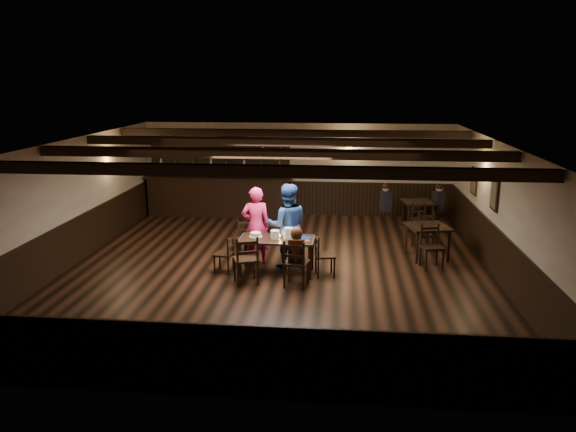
# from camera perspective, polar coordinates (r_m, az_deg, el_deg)

# --- Properties ---
(ground) EXTENTS (10.00, 10.00, 0.00)m
(ground) POSITION_cam_1_polar(r_m,az_deg,el_deg) (12.02, -0.98, -5.40)
(ground) COLOR black
(ground) RESTS_ON ground
(room_shell) EXTENTS (9.02, 10.02, 2.71)m
(room_shell) POSITION_cam_1_polar(r_m,az_deg,el_deg) (11.60, -0.95, 2.83)
(room_shell) COLOR beige
(room_shell) RESTS_ON ground
(dining_table) EXTENTS (1.56, 0.80, 0.75)m
(dining_table) POSITION_cam_1_polar(r_m,az_deg,el_deg) (11.57, -1.16, -2.68)
(dining_table) COLOR black
(dining_table) RESTS_ON ground
(chair_near_left) EXTENTS (0.58, 0.57, 0.98)m
(chair_near_left) POSITION_cam_1_polar(r_m,az_deg,el_deg) (10.99, -4.23, -4.14)
(chair_near_left) COLOR black
(chair_near_left) RESTS_ON ground
(chair_near_right) EXTENTS (0.52, 0.50, 0.96)m
(chair_near_right) POSITION_cam_1_polar(r_m,az_deg,el_deg) (10.81, 0.74, -4.51)
(chair_near_right) COLOR black
(chair_near_right) RESTS_ON ground
(chair_end_left) EXTENTS (0.40, 0.42, 0.80)m
(chair_end_left) POSITION_cam_1_polar(r_m,az_deg,el_deg) (11.73, -6.24, -3.56)
(chair_end_left) COLOR black
(chair_end_left) RESTS_ON ground
(chair_end_right) EXTENTS (0.46, 0.47, 0.87)m
(chair_end_right) POSITION_cam_1_polar(r_m,az_deg,el_deg) (11.48, 3.42, -3.68)
(chair_end_right) COLOR black
(chair_end_right) RESTS_ON ground
(chair_far_pushed) EXTENTS (0.42, 0.40, 0.81)m
(chair_far_pushed) POSITION_cam_1_polar(r_m,az_deg,el_deg) (12.89, -4.34, -1.90)
(chair_far_pushed) COLOR black
(chair_far_pushed) RESTS_ON ground
(woman_pink) EXTENTS (0.68, 0.51, 1.70)m
(woman_pink) POSITION_cam_1_polar(r_m,az_deg,el_deg) (12.17, -3.29, -0.98)
(woman_pink) COLOR #F92E5D
(woman_pink) RESTS_ON ground
(man_blue) EXTENTS (0.97, 0.81, 1.81)m
(man_blue) POSITION_cam_1_polar(r_m,az_deg,el_deg) (11.94, -0.09, -0.98)
(man_blue) COLOR navy
(man_blue) RESTS_ON ground
(seated_person) EXTENTS (0.31, 0.47, 0.76)m
(seated_person) POSITION_cam_1_polar(r_m,az_deg,el_deg) (10.79, 0.86, -3.17)
(seated_person) COLOR black
(seated_person) RESTS_ON ground
(cake) EXTENTS (0.27, 0.27, 0.09)m
(cake) POSITION_cam_1_polar(r_m,az_deg,el_deg) (11.70, -3.30, -1.90)
(cake) COLOR white
(cake) RESTS_ON dining_table
(plate_stack_a) EXTENTS (0.19, 0.19, 0.17)m
(plate_stack_a) POSITION_cam_1_polar(r_m,az_deg,el_deg) (11.51, -1.33, -1.88)
(plate_stack_a) COLOR white
(plate_stack_a) RESTS_ON dining_table
(plate_stack_b) EXTENTS (0.19, 0.19, 0.23)m
(plate_stack_b) POSITION_cam_1_polar(r_m,az_deg,el_deg) (11.52, 0.10, -1.74)
(plate_stack_b) COLOR white
(plate_stack_b) RESTS_ON dining_table
(tea_light) EXTENTS (0.05, 0.05, 0.06)m
(tea_light) POSITION_cam_1_polar(r_m,az_deg,el_deg) (11.62, -0.86, -2.06)
(tea_light) COLOR #A5A8AD
(tea_light) RESTS_ON dining_table
(salt_shaker) EXTENTS (0.04, 0.04, 0.10)m
(salt_shaker) POSITION_cam_1_polar(r_m,az_deg,el_deg) (11.42, 0.31, -2.21)
(salt_shaker) COLOR silver
(salt_shaker) RESTS_ON dining_table
(pepper_shaker) EXTENTS (0.04, 0.04, 0.10)m
(pepper_shaker) POSITION_cam_1_polar(r_m,az_deg,el_deg) (11.36, 1.03, -2.29)
(pepper_shaker) COLOR #A5A8AD
(pepper_shaker) RESTS_ON dining_table
(drink_glass) EXTENTS (0.08, 0.08, 0.12)m
(drink_glass) POSITION_cam_1_polar(r_m,az_deg,el_deg) (11.59, 0.51, -1.91)
(drink_glass) COLOR silver
(drink_glass) RESTS_ON dining_table
(menu_red) EXTENTS (0.37, 0.34, 0.00)m
(menu_red) POSITION_cam_1_polar(r_m,az_deg,el_deg) (11.39, 1.42, -2.51)
(menu_red) COLOR maroon
(menu_red) RESTS_ON dining_table
(menu_blue) EXTENTS (0.36, 0.34, 0.00)m
(menu_blue) POSITION_cam_1_polar(r_m,az_deg,el_deg) (11.64, 1.73, -2.15)
(menu_blue) COLOR #0D1E42
(menu_blue) RESTS_ON dining_table
(bar_counter) EXTENTS (4.33, 0.70, 2.20)m
(bar_counter) POSITION_cam_1_polar(r_m,az_deg,el_deg) (16.71, -6.98, 2.58)
(bar_counter) COLOR black
(bar_counter) RESTS_ON ground
(back_table_a) EXTENTS (1.04, 1.04, 0.75)m
(back_table_a) POSITION_cam_1_polar(r_m,az_deg,el_deg) (12.94, 14.01, -1.39)
(back_table_a) COLOR black
(back_table_a) RESTS_ON ground
(back_table_b) EXTENTS (0.88, 0.88, 0.75)m
(back_table_b) POSITION_cam_1_polar(r_m,az_deg,el_deg) (15.45, 13.02, 1.10)
(back_table_b) COLOR black
(back_table_b) RESTS_ON ground
(bg_patron_left) EXTENTS (0.30, 0.40, 0.75)m
(bg_patron_left) POSITION_cam_1_polar(r_m,az_deg,el_deg) (15.33, 9.89, 1.91)
(bg_patron_left) COLOR black
(bg_patron_left) RESTS_ON ground
(bg_patron_right) EXTENTS (0.30, 0.40, 0.73)m
(bg_patron_right) POSITION_cam_1_polar(r_m,az_deg,el_deg) (15.71, 15.06, 1.88)
(bg_patron_right) COLOR black
(bg_patron_right) RESTS_ON ground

